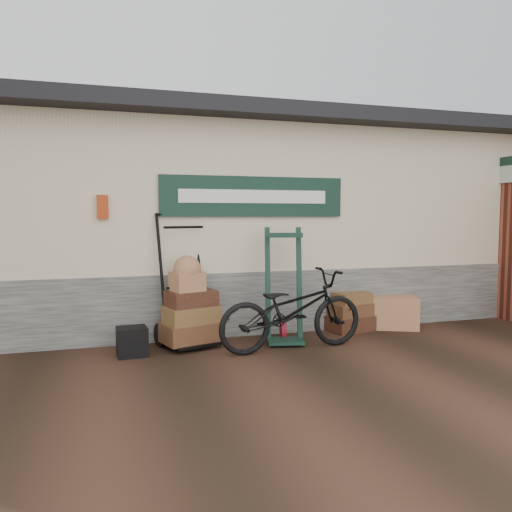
% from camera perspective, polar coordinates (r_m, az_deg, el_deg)
% --- Properties ---
extents(ground, '(80.00, 80.00, 0.00)m').
position_cam_1_polar(ground, '(6.32, 5.03, -10.88)').
color(ground, black).
rests_on(ground, ground).
extents(station_building, '(14.40, 4.10, 3.20)m').
position_cam_1_polar(station_building, '(8.69, -1.72, 4.17)').
color(station_building, '#4C4C47').
rests_on(station_building, ground).
extents(porter_trolley, '(1.03, 0.89, 1.76)m').
position_cam_1_polar(porter_trolley, '(6.58, -8.20, -2.48)').
color(porter_trolley, black).
rests_on(porter_trolley, ground).
extents(green_barrow, '(0.64, 0.57, 1.53)m').
position_cam_1_polar(green_barrow, '(6.64, 3.23, -3.38)').
color(green_barrow, black).
rests_on(green_barrow, ground).
extents(suitcase_stack, '(0.72, 0.54, 0.57)m').
position_cam_1_polar(suitcase_stack, '(7.48, 10.75, -6.24)').
color(suitcase_stack, '#321610').
rests_on(suitcase_stack, ground).
extents(wicker_hamper, '(0.87, 0.74, 0.48)m').
position_cam_1_polar(wicker_hamper, '(7.83, 15.26, -6.18)').
color(wicker_hamper, '#9C653E').
rests_on(wicker_hamper, ground).
extents(black_trunk, '(0.37, 0.33, 0.35)m').
position_cam_1_polar(black_trunk, '(6.28, -13.98, -9.47)').
color(black_trunk, black).
rests_on(black_trunk, ground).
extents(bicycle, '(0.82, 1.98, 1.12)m').
position_cam_1_polar(bicycle, '(6.29, 4.13, -5.71)').
color(bicycle, black).
rests_on(bicycle, ground).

